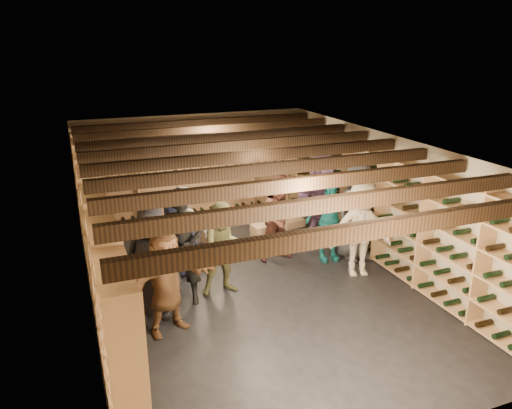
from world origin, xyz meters
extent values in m
plane|color=black|center=(0.00, 0.00, 0.00)|extent=(8.00, 8.00, 0.00)
cube|color=#C2B397|center=(0.00, 4.00, 1.20)|extent=(5.50, 0.02, 2.40)
cube|color=#C2B397|center=(0.00, -4.00, 1.20)|extent=(5.50, 0.02, 2.40)
cube|color=#C2B397|center=(-2.75, 0.00, 1.20)|extent=(0.02, 8.00, 2.40)
cube|color=#C2B397|center=(2.75, 0.00, 1.20)|extent=(0.02, 8.00, 2.40)
cube|color=beige|center=(0.00, 0.00, 2.40)|extent=(5.50, 8.00, 0.01)
cube|color=black|center=(0.00, -3.50, 2.26)|extent=(5.40, 0.12, 0.18)
cube|color=black|center=(0.00, -2.62, 2.26)|extent=(5.40, 0.12, 0.18)
cube|color=black|center=(0.00, -1.75, 2.26)|extent=(5.40, 0.12, 0.18)
cube|color=black|center=(0.00, -0.88, 2.26)|extent=(5.40, 0.12, 0.18)
cube|color=black|center=(0.00, 0.00, 2.26)|extent=(5.40, 0.12, 0.18)
cube|color=black|center=(0.00, 0.88, 2.26)|extent=(5.40, 0.12, 0.18)
cube|color=black|center=(0.00, 1.75, 2.26)|extent=(5.40, 0.12, 0.18)
cube|color=black|center=(0.00, 2.62, 2.26)|extent=(5.40, 0.12, 0.18)
cube|color=black|center=(0.00, 3.50, 2.26)|extent=(5.40, 0.12, 0.18)
cube|color=tan|center=(-2.57, 0.00, 1.07)|extent=(0.32, 7.50, 2.15)
cube|color=tan|center=(2.57, 0.00, 1.07)|extent=(0.32, 7.50, 2.15)
cube|color=tan|center=(0.00, 3.83, 1.07)|extent=(4.70, 0.30, 2.15)
cube|color=#A38056|center=(0.72, 1.30, 0.09)|extent=(0.53, 0.38, 0.17)
cube|color=#A38056|center=(0.72, 1.30, 0.26)|extent=(0.53, 0.38, 0.17)
cube|color=#A38056|center=(0.72, 1.30, 0.43)|extent=(0.53, 0.38, 0.17)
cube|color=#A38056|center=(-0.14, 1.95, 0.09)|extent=(0.56, 0.44, 0.17)
cube|color=#A38056|center=(-0.14, 1.95, 0.26)|extent=(0.56, 0.44, 0.17)
cube|color=#A38056|center=(-0.14, 1.95, 0.43)|extent=(0.56, 0.44, 0.17)
cube|color=#A38056|center=(1.77, 2.19, 0.09)|extent=(0.55, 0.40, 0.17)
imported|color=black|center=(-1.82, -0.47, 0.88)|extent=(0.99, 0.80, 1.76)
imported|color=black|center=(-1.31, -0.28, 0.95)|extent=(0.79, 0.62, 1.91)
imported|color=brown|center=(-0.61, -0.21, 0.79)|extent=(0.78, 0.62, 1.59)
imported|color=beige|center=(1.85, -0.44, 0.87)|extent=(1.24, 0.90, 1.74)
imported|color=#1A7A7E|center=(1.64, 0.33, 0.79)|extent=(0.97, 0.51, 1.58)
imported|color=brown|center=(-1.73, -1.02, 0.79)|extent=(1.54, 0.89, 1.59)
imported|color=#1D2242|center=(-1.22, 0.70, 0.78)|extent=(0.85, 0.65, 1.55)
imported|color=#4A261E|center=(0.80, 0.68, 0.85)|extent=(0.86, 0.68, 1.70)
imported|color=#ADA49E|center=(-0.95, 1.19, 0.75)|extent=(1.10, 0.84, 1.50)
imported|color=#845A8C|center=(2.02, 1.30, 0.94)|extent=(1.84, 1.05, 1.89)
imported|color=#323337|center=(2.18, 0.23, 0.95)|extent=(1.04, 0.79, 1.91)
camera|label=1|loc=(-2.86, -7.42, 4.08)|focal=35.00mm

